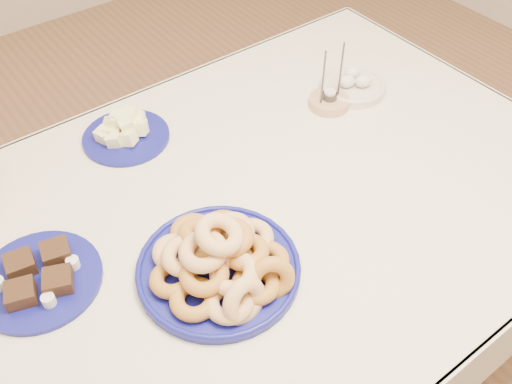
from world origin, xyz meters
The scene contains 7 objects.
ground centered at (0.00, 0.00, 0.00)m, with size 5.00×5.00×0.00m, color brown.
dining_table centered at (0.00, 0.00, 0.64)m, with size 1.71×1.11×0.75m.
donut_platter centered at (-0.14, -0.12, 0.79)m, with size 0.35×0.35×0.16m.
melon_plate centered at (-0.09, 0.39, 0.77)m, with size 0.29×0.29×0.08m.
brownie_plate centered at (-0.45, 0.09, 0.76)m, with size 0.27×0.27×0.05m.
candle_holder centered at (0.42, 0.17, 0.77)m, with size 0.11×0.11×0.19m.
egg_bowl centered at (0.52, 0.19, 0.77)m, with size 0.24×0.24×0.06m.
Camera 1 is at (-0.51, -0.72, 1.71)m, focal length 40.00 mm.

